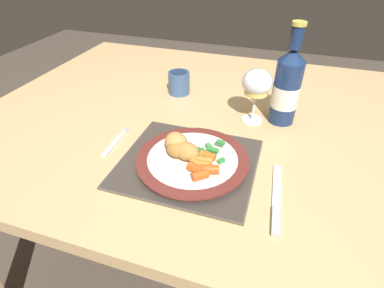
% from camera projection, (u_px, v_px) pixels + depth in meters
% --- Properties ---
extents(ground_plane, '(6.00, 6.00, 0.00)m').
position_uv_depth(ground_plane, '(200.00, 252.00, 1.38)').
color(ground_plane, '#4C4238').
extents(dining_table, '(1.40, 1.09, 0.74)m').
position_uv_depth(dining_table, '(203.00, 132.00, 1.00)').
color(dining_table, tan).
rests_on(dining_table, ground).
extents(placemat, '(0.33, 0.30, 0.01)m').
position_uv_depth(placemat, '(188.00, 163.00, 0.74)').
color(placemat, brown).
rests_on(placemat, dining_table).
extents(dinner_plate, '(0.27, 0.27, 0.02)m').
position_uv_depth(dinner_plate, '(193.00, 160.00, 0.73)').
color(dinner_plate, white).
rests_on(dinner_plate, placemat).
extents(breaded_croquettes, '(0.12, 0.10, 0.05)m').
position_uv_depth(breaded_croquettes, '(181.00, 147.00, 0.72)').
color(breaded_croquettes, '#A87033').
rests_on(breaded_croquettes, dinner_plate).
extents(green_beans_pile, '(0.09, 0.08, 0.02)m').
position_uv_depth(green_beans_pile, '(208.00, 152.00, 0.73)').
color(green_beans_pile, '#4CA84C').
rests_on(green_beans_pile, dinner_plate).
extents(glazed_carrots, '(0.08, 0.11, 0.02)m').
position_uv_depth(glazed_carrots, '(203.00, 166.00, 0.68)').
color(glazed_carrots, '#CC5119').
rests_on(glazed_carrots, dinner_plate).
extents(fork, '(0.02, 0.14, 0.01)m').
position_uv_depth(fork, '(114.00, 143.00, 0.81)').
color(fork, silver).
rests_on(fork, dining_table).
extents(table_knife, '(0.03, 0.21, 0.01)m').
position_uv_depth(table_knife, '(276.00, 203.00, 0.63)').
color(table_knife, silver).
rests_on(table_knife, dining_table).
extents(wine_glass, '(0.09, 0.09, 0.16)m').
position_uv_depth(wine_glass, '(257.00, 85.00, 0.84)').
color(wine_glass, silver).
rests_on(wine_glass, dining_table).
extents(bottle, '(0.08, 0.08, 0.29)m').
position_uv_depth(bottle, '(287.00, 87.00, 0.85)').
color(bottle, navy).
rests_on(bottle, dining_table).
extents(drinking_cup, '(0.07, 0.07, 0.08)m').
position_uv_depth(drinking_cup, '(179.00, 82.00, 1.04)').
color(drinking_cup, '#385684').
rests_on(drinking_cup, dining_table).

